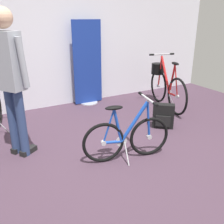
# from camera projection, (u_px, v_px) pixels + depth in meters

# --- Properties ---
(ground_plane) EXTENTS (7.35, 7.35, 0.00)m
(ground_plane) POSITION_uv_depth(u_px,v_px,m) (121.00, 160.00, 3.21)
(ground_plane) COLOR #473342
(back_wall) EXTENTS (7.35, 0.10, 2.73)m
(back_wall) POSITION_uv_depth(u_px,v_px,m) (54.00, 36.00, 4.76)
(back_wall) COLOR silver
(back_wall) RESTS_ON ground_plane
(floor_banner_stand) EXTENTS (0.60, 0.36, 1.66)m
(floor_banner_stand) POSITION_uv_depth(u_px,v_px,m) (88.00, 68.00, 5.04)
(floor_banner_stand) COLOR #B7B7BC
(floor_banner_stand) RESTS_ON ground_plane
(folding_bike_foreground) EXTENTS (1.12, 0.53, 0.80)m
(folding_bike_foreground) POSITION_uv_depth(u_px,v_px,m) (127.00, 136.00, 3.15)
(folding_bike_foreground) COLOR black
(folding_bike_foreground) RESTS_ON ground_plane
(display_bike_right) EXTENTS (0.53, 1.45, 1.03)m
(display_bike_right) POSITION_uv_depth(u_px,v_px,m) (165.00, 83.00, 5.01)
(display_bike_right) COLOR black
(display_bike_right) RESTS_ON ground_plane
(visitor_near_wall) EXTENTS (0.38, 0.44, 1.82)m
(visitor_near_wall) POSITION_uv_depth(u_px,v_px,m) (10.00, 75.00, 2.99)
(visitor_near_wall) COLOR navy
(visitor_near_wall) RESTS_ON ground_plane
(backpack_on_floor) EXTENTS (0.35, 0.33, 0.40)m
(backpack_on_floor) POSITION_uv_depth(u_px,v_px,m) (163.00, 116.00, 4.09)
(backpack_on_floor) COLOR black
(backpack_on_floor) RESTS_ON ground_plane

